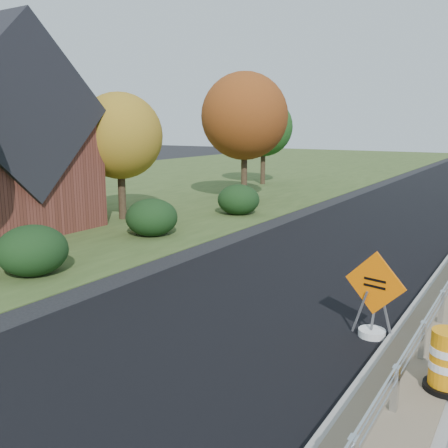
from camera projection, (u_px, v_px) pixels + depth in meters
The scene contains 10 objects.
grass_verge_near at pixel (108, 188), 34.99m from camera, with size 30.00×120.00×0.03m, color #384C20.
milled_overlay at pixel (394, 215), 24.73m from camera, with size 7.20×120.00×0.01m, color black.
hedge_south at pixel (32, 250), 14.78m from camera, with size 2.09×2.09×1.52m, color black.
hedge_mid at pixel (152, 217), 20.01m from camera, with size 2.09×2.09×1.52m, color black.
hedge_north at pixel (239, 199), 24.72m from camera, with size 2.09×2.09×1.52m, color black.
tree_near_yellow at pixel (120, 136), 22.89m from camera, with size 3.96×3.96×5.88m.
tree_near_red at pixel (245, 116), 28.28m from camera, with size 4.95×4.95×7.35m.
tree_near_back at pixel (263, 127), 36.61m from camera, with size 4.29×4.29×6.37m.
caution_sign at pixel (373, 316), 10.47m from camera, with size 1.34×0.56×1.87m.
barrel_median_near at pixel (447, 362), 7.94m from camera, with size 0.68×0.68×1.00m.
Camera 1 is at (1.47, -15.08, 4.42)m, focal length 40.00 mm.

